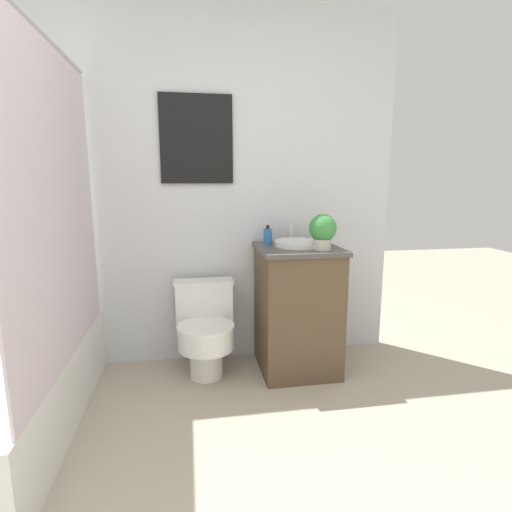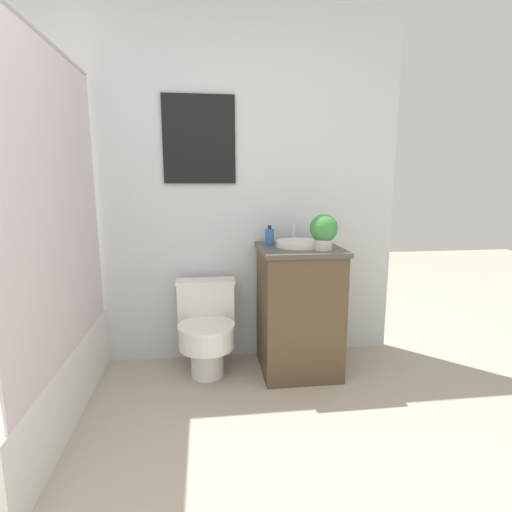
% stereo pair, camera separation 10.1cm
% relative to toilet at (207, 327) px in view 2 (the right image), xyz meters
% --- Properties ---
extents(wall_back, '(3.32, 0.07, 2.50)m').
position_rel_toilet_xyz_m(wall_back, '(-0.25, 0.28, 0.93)').
color(wall_back, silver).
rests_on(wall_back, ground_plane).
extents(shower_area, '(0.70, 1.53, 1.98)m').
position_rel_toilet_xyz_m(shower_area, '(-1.04, -0.51, -0.06)').
color(shower_area, white).
rests_on(shower_area, ground_plane).
extents(toilet, '(0.41, 0.50, 0.63)m').
position_rel_toilet_xyz_m(toilet, '(0.00, 0.00, 0.00)').
color(toilet, white).
rests_on(toilet, ground_plane).
extents(vanity, '(0.54, 0.55, 0.87)m').
position_rel_toilet_xyz_m(vanity, '(0.63, -0.04, 0.11)').
color(vanity, brown).
rests_on(vanity, ground_plane).
extents(sink, '(0.31, 0.35, 0.13)m').
position_rel_toilet_xyz_m(sink, '(0.63, -0.02, 0.57)').
color(sink, white).
rests_on(sink, vanity).
extents(soap_bottle, '(0.06, 0.06, 0.13)m').
position_rel_toilet_xyz_m(soap_bottle, '(0.45, 0.09, 0.61)').
color(soap_bottle, '#2D6BB2').
rests_on(soap_bottle, vanity).
extents(potted_plant, '(0.18, 0.18, 0.23)m').
position_rel_toilet_xyz_m(potted_plant, '(0.75, -0.17, 0.67)').
color(potted_plant, beige).
rests_on(potted_plant, vanity).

